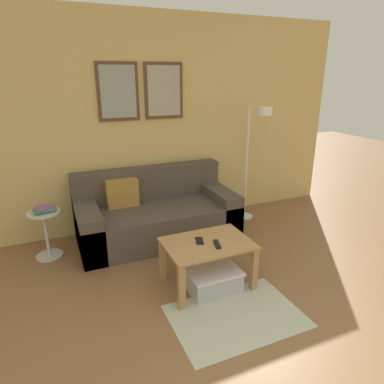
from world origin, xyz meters
The scene contains 10 objects.
wall_back centered at (0.00, 3.25, 1.28)m, with size 5.60×0.09×2.55m.
area_rug centered at (0.21, 1.15, 0.00)m, with size 1.05×0.73×0.01m, color #B2B79E.
couch centered at (0.06, 2.80, 0.27)m, with size 1.82×0.87×0.79m.
coffee_table centered at (0.19, 1.65, 0.34)m, with size 0.78×0.55×0.43m.
storage_bin centered at (0.20, 1.61, 0.10)m, with size 0.48×0.46×0.20m.
floor_lamp centered at (1.34, 2.71, 0.98)m, with size 0.24×0.53×1.50m.
side_table centered at (-1.15, 2.79, 0.31)m, with size 0.33×0.33×0.51m.
book_stack centered at (-1.13, 2.80, 0.54)m, with size 0.24×0.19×0.05m.
remote_control centered at (0.24, 1.57, 0.44)m, with size 0.04×0.15×0.02m, color black.
cell_phone centered at (0.13, 1.70, 0.44)m, with size 0.07×0.14×0.01m, color black.
Camera 1 is at (-1.03, -0.81, 1.86)m, focal length 32.00 mm.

